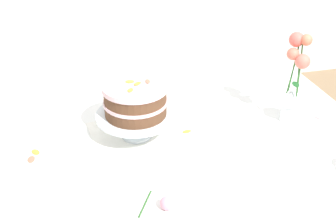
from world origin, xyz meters
name	(u,v)px	position (x,y,z in m)	size (l,w,h in m)	color
dining_table	(189,164)	(0.00, -0.02, 0.65)	(1.40, 1.00, 0.74)	white
linen_napkin	(137,136)	(-0.18, 0.07, 0.74)	(0.32, 0.32, 0.00)	white
cake_stand	(136,117)	(-0.18, 0.07, 0.82)	(0.29, 0.29, 0.10)	silver
layer_cake	(135,99)	(-0.18, 0.07, 0.90)	(0.23, 0.23, 0.12)	brown
flower_vase	(294,85)	(0.43, 0.04, 0.90)	(0.09, 0.11, 0.36)	silver
fallen_rose	(166,203)	(-0.16, -0.32, 0.76)	(0.11, 0.11, 0.04)	#2D6028
loose_petal_0	(31,159)	(-0.55, 0.02, 0.74)	(0.04, 0.03, 0.00)	#E56B51
loose_petal_1	(318,117)	(0.55, 0.03, 0.74)	(0.04, 0.03, 0.00)	pink
loose_petal_2	(187,131)	(0.01, 0.06, 0.74)	(0.04, 0.02, 0.01)	orange
loose_petal_3	(36,152)	(-0.54, 0.06, 0.74)	(0.04, 0.02, 0.00)	orange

